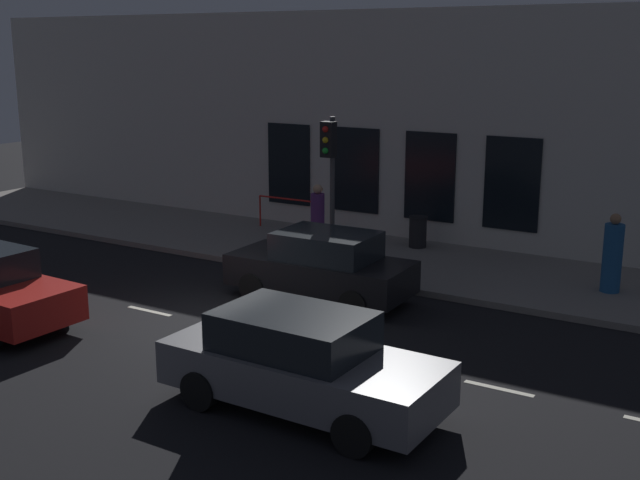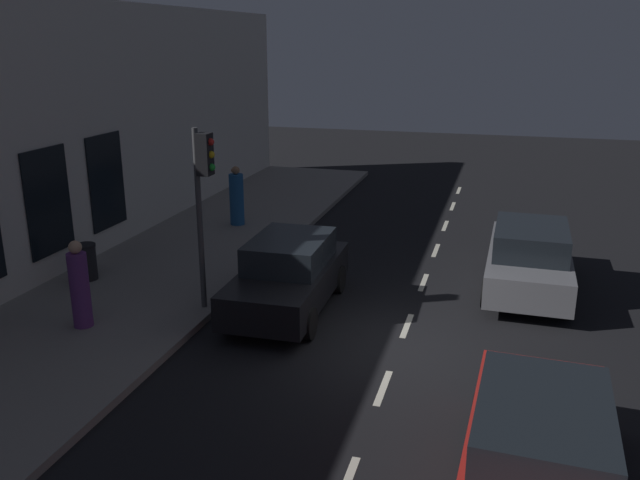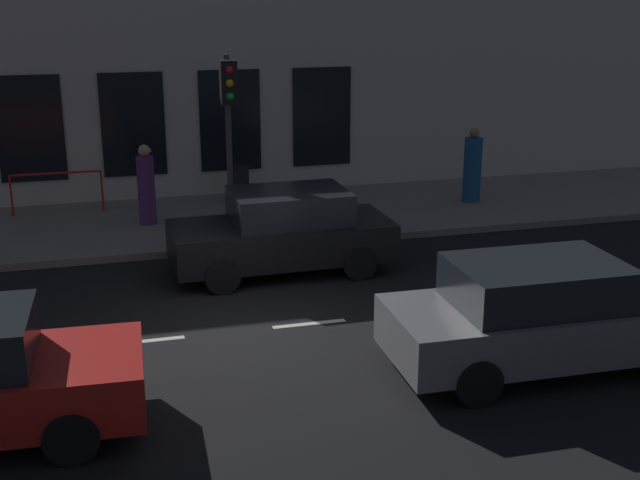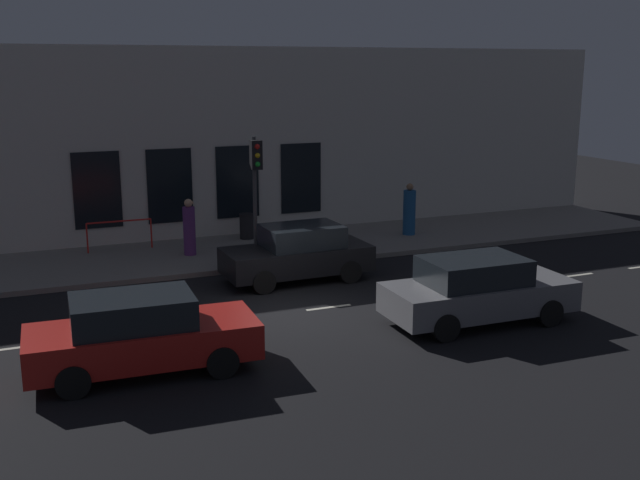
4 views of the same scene
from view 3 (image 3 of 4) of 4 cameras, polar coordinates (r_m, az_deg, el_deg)
The scene contains 11 objects.
ground_plane at distance 13.36m, azimuth -4.92°, elevation -6.15°, with size 60.00×60.00×0.00m, color black.
sidewalk at distance 19.19m, azimuth -8.35°, elevation 1.21°, with size 4.50×32.00×0.15m.
building_facade at distance 21.10m, azimuth -9.62°, elevation 11.46°, with size 0.65×32.00×6.58m.
lane_centre_line at distance 13.56m, azimuth -0.74°, elevation -5.72°, with size 0.12×27.20×0.01m.
traffic_light at distance 16.63m, azimuth -6.22°, elevation 8.77°, with size 0.46×0.32×3.80m.
parked_car_0 at distance 15.72m, azimuth -2.51°, elevation 0.55°, with size 1.91×4.15×1.58m.
parked_car_2 at distance 12.23m, azimuth 14.91°, elevation -4.93°, with size 1.96×4.52×1.58m.
pedestrian_0 at distance 20.69m, azimuth 10.33°, elevation 4.84°, with size 0.55×0.55×1.80m.
pedestrian_1 at distance 18.78m, azimuth -11.74°, elevation 3.52°, with size 0.42×0.42×1.77m.
trash_bin at distance 20.59m, azimuth -5.51°, elevation 3.87°, with size 0.50×0.50×0.86m.
red_railing at distance 20.19m, azimuth -17.50°, elevation 3.72°, with size 0.05×2.06×0.97m.
Camera 3 is at (-12.11, 2.12, 5.24)m, focal length 47.02 mm.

